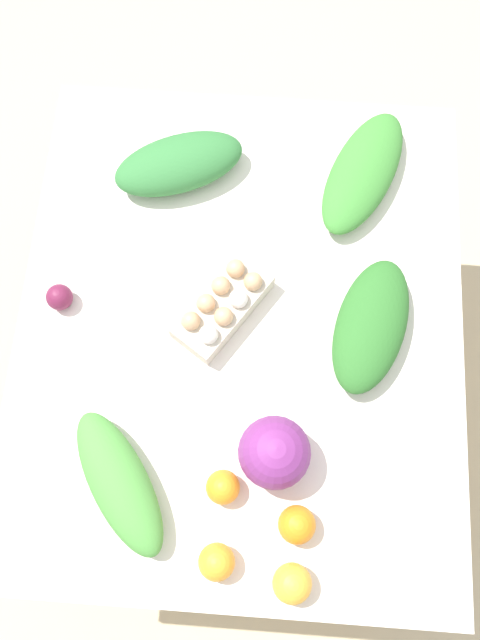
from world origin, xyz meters
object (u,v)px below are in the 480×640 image
(cabbage_purple, at_px, (274,452))
(orange_0, at_px, (292,584))
(orange_3, at_px, (297,525))
(orange_2, at_px, (223,487))
(greens_bunch_dandelion, at_px, (363,172))
(greens_bunch_beet_tops, at_px, (179,164))
(greens_bunch_chard, at_px, (371,327))
(beet_root, at_px, (59,297))
(egg_carton, at_px, (222,305))
(orange_1, at_px, (217,562))
(greens_bunch_kale, at_px, (119,483))

(cabbage_purple, height_order, orange_0, cabbage_purple)
(orange_3, bearing_deg, orange_2, -112.00)
(greens_bunch_dandelion, bearing_deg, greens_bunch_beet_tops, -88.33)
(greens_bunch_chard, height_order, beet_root, greens_bunch_chard)
(greens_bunch_beet_tops, distance_m, orange_2, 0.78)
(egg_carton, xyz_separation_m, greens_bunch_dandelion, (-0.37, 0.32, -0.00))
(greens_bunch_chard, bearing_deg, beet_root, -92.12)
(cabbage_purple, bearing_deg, orange_2, -53.57)
(orange_3, bearing_deg, greens_bunch_dandelion, 171.44)
(orange_0, bearing_deg, beet_root, -135.45)
(orange_1, distance_m, orange_2, 0.15)
(cabbage_purple, distance_m, orange_1, 0.25)
(egg_carton, bearing_deg, cabbage_purple, 56.78)
(cabbage_purple, height_order, greens_bunch_dandelion, cabbage_purple)
(beet_root, height_order, orange_1, orange_1)
(greens_bunch_chard, distance_m, beet_root, 0.72)
(egg_carton, height_order, orange_1, egg_carton)
(cabbage_purple, xyz_separation_m, beet_root, (-0.32, -0.52, -0.05))
(greens_bunch_dandelion, height_order, beet_root, greens_bunch_dandelion)
(cabbage_purple, distance_m, greens_bunch_beet_tops, 0.74)
(egg_carton, height_order, greens_bunch_kale, egg_carton)
(egg_carton, relative_size, orange_1, 3.57)
(egg_carton, distance_m, greens_bunch_beet_tops, 0.38)
(beet_root, height_order, orange_3, orange_3)
(greens_bunch_chard, height_order, orange_3, greens_bunch_chard)
(orange_0, distance_m, orange_1, 0.16)
(egg_carton, bearing_deg, orange_2, 38.91)
(greens_bunch_beet_tops, height_order, orange_3, greens_bunch_beet_tops)
(orange_2, bearing_deg, orange_1, -0.35)
(greens_bunch_dandelion, distance_m, orange_3, 0.85)
(greens_bunch_chard, relative_size, orange_1, 4.34)
(greens_bunch_kale, bearing_deg, cabbage_purple, 104.42)
(greens_bunch_dandelion, xyz_separation_m, orange_2, (0.78, -0.29, -0.00))
(greens_bunch_dandelion, xyz_separation_m, greens_bunch_kale, (0.78, -0.50, 0.00))
(greens_bunch_chard, xyz_separation_m, beet_root, (-0.03, -0.72, -0.02))
(greens_bunch_dandelion, distance_m, orange_1, 0.97)
(greens_bunch_dandelion, height_order, orange_2, greens_bunch_dandelion)
(egg_carton, bearing_deg, greens_bunch_chard, 119.11)
(greens_bunch_chard, distance_m, orange_1, 0.61)
(greens_bunch_beet_tops, bearing_deg, orange_2, 12.52)
(beet_root, bearing_deg, orange_0, 44.55)
(orange_0, distance_m, orange_3, 0.11)
(greens_bunch_kale, bearing_deg, orange_2, 91.73)
(greens_bunch_dandelion, relative_size, beet_root, 5.97)
(greens_bunch_dandelion, distance_m, orange_0, 0.96)
(egg_carton, xyz_separation_m, greens_bunch_chard, (0.03, 0.34, 0.01))
(greens_bunch_dandelion, bearing_deg, orange_3, -8.56)
(greens_bunch_beet_tops, bearing_deg, orange_0, 19.01)
(greens_bunch_beet_tops, relative_size, orange_2, 4.46)
(beet_root, height_order, orange_0, orange_0)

